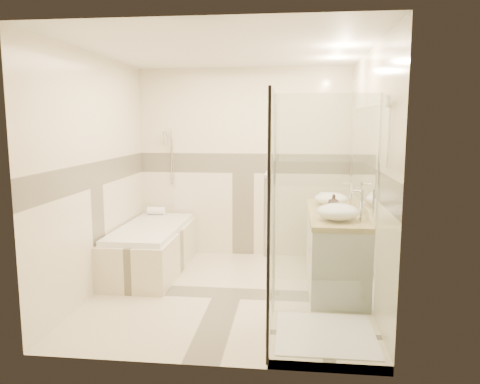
# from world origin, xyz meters

# --- Properties ---
(room) EXTENTS (2.82, 3.02, 2.52)m
(room) POSITION_xyz_m (0.06, 0.01, 1.26)
(room) COLOR beige
(room) RESTS_ON ground
(bathtub) EXTENTS (0.75, 1.70, 0.56)m
(bathtub) POSITION_xyz_m (-1.02, 0.65, 0.31)
(bathtub) COLOR beige
(bathtub) RESTS_ON ground
(vanity) EXTENTS (0.58, 1.62, 0.85)m
(vanity) POSITION_xyz_m (1.12, 0.30, 0.43)
(vanity) COLOR silver
(vanity) RESTS_ON ground
(shower_enclosure) EXTENTS (0.96, 0.93, 2.04)m
(shower_enclosure) POSITION_xyz_m (0.83, -0.97, 0.51)
(shower_enclosure) COLOR beige
(shower_enclosure) RESTS_ON ground
(vessel_sink_near) EXTENTS (0.38, 0.38, 0.15)m
(vessel_sink_near) POSITION_xyz_m (1.10, 0.67, 0.93)
(vessel_sink_near) COLOR white
(vessel_sink_near) RESTS_ON vanity
(vessel_sink_far) EXTENTS (0.41, 0.41, 0.16)m
(vessel_sink_far) POSITION_xyz_m (1.10, -0.15, 0.93)
(vessel_sink_far) COLOR white
(vessel_sink_far) RESTS_ON vanity
(faucet_near) EXTENTS (0.11, 0.03, 0.27)m
(faucet_near) POSITION_xyz_m (1.32, 0.67, 1.01)
(faucet_near) COLOR silver
(faucet_near) RESTS_ON vanity
(faucet_far) EXTENTS (0.13, 0.03, 0.31)m
(faucet_far) POSITION_xyz_m (1.32, -0.15, 1.03)
(faucet_far) COLOR silver
(faucet_far) RESTS_ON vanity
(amenity_bottle_a) EXTENTS (0.11, 0.11, 0.18)m
(amenity_bottle_a) POSITION_xyz_m (1.10, 0.35, 0.94)
(amenity_bottle_a) COLOR black
(amenity_bottle_a) RESTS_ON vanity
(amenity_bottle_b) EXTENTS (0.14, 0.14, 0.17)m
(amenity_bottle_b) POSITION_xyz_m (1.10, 0.34, 0.94)
(amenity_bottle_b) COLOR black
(amenity_bottle_b) RESTS_ON vanity
(folded_towels) EXTENTS (0.20, 0.29, 0.08)m
(folded_towels) POSITION_xyz_m (1.10, 1.02, 0.89)
(folded_towels) COLOR white
(folded_towels) RESTS_ON vanity
(rolled_towel) EXTENTS (0.23, 0.10, 0.10)m
(rolled_towel) POSITION_xyz_m (-1.16, 1.33, 0.61)
(rolled_towel) COLOR white
(rolled_towel) RESTS_ON bathtub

